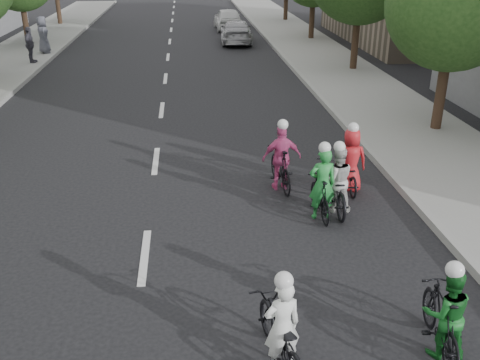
{
  "coord_description": "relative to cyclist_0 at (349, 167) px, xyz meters",
  "views": [
    {
      "loc": [
        0.95,
        -8.97,
        5.52
      ],
      "look_at": [
        1.97,
        1.2,
        1.0
      ],
      "focal_mm": 40.0,
      "sensor_mm": 36.0,
      "label": 1
    }
  ],
  "objects": [
    {
      "name": "ground",
      "position": [
        -4.77,
        -2.61,
        -0.6
      ],
      "size": [
        120.0,
        120.0,
        0.0
      ],
      "primitive_type": "plane",
      "color": "black",
      "rests_on": "ground"
    },
    {
      "name": "sidewalk_right",
      "position": [
        3.23,
        7.39,
        -0.53
      ],
      "size": [
        4.0,
        80.0,
        0.15
      ],
      "primitive_type": "cube",
      "color": "gray",
      "rests_on": "ground"
    },
    {
      "name": "curb_right",
      "position": [
        1.28,
        7.39,
        -0.51
      ],
      "size": [
        0.18,
        80.0,
        0.18
      ],
      "primitive_type": "cube",
      "color": "#999993",
      "rests_on": "ground"
    },
    {
      "name": "tree_r_0",
      "position": [
        4.03,
        3.99,
        3.36
      ],
      "size": [
        4.0,
        4.0,
        5.97
      ],
      "color": "black",
      "rests_on": "ground"
    },
    {
      "name": "cyclist_0",
      "position": [
        0.0,
        0.0,
        0.0
      ],
      "size": [
        0.8,
        1.6,
        1.74
      ],
      "rotation": [
        0.0,
        0.0,
        3.1
      ],
      "color": "black",
      "rests_on": "ground"
    },
    {
      "name": "cyclist_1",
      "position": [
        -1.01,
        -1.3,
        0.01
      ],
      "size": [
        0.6,
        1.56,
        1.76
      ],
      "rotation": [
        0.0,
        0.0,
        3.16
      ],
      "color": "black",
      "rests_on": "ground"
    },
    {
      "name": "cyclist_2",
      "position": [
        -0.28,
        -5.68,
        -0.0
      ],
      "size": [
        0.76,
        1.77,
        1.58
      ],
      "rotation": [
        0.0,
        0.0,
        3.0
      ],
      "color": "black",
      "rests_on": "ground"
    },
    {
      "name": "cyclist_3",
      "position": [
        -0.6,
        -0.98,
        -0.01
      ],
      "size": [
        0.78,
        2.0,
        1.65
      ],
      "rotation": [
        0.0,
        0.0,
        3.09
      ],
      "color": "black",
      "rests_on": "ground"
    },
    {
      "name": "cyclist_4",
      "position": [
        -2.65,
        -5.7,
        -0.07
      ],
      "size": [
        0.95,
        1.9,
        1.59
      ],
      "rotation": [
        0.0,
        0.0,
        3.32
      ],
      "color": "black",
      "rests_on": "ground"
    },
    {
      "name": "cyclist_5",
      "position": [
        -1.62,
        0.29,
        0.05
      ],
      "size": [
        0.99,
        1.79,
        1.78
      ],
      "rotation": [
        0.0,
        0.0,
        3.24
      ],
      "color": "black",
      "rests_on": "ground"
    },
    {
      "name": "follow_car_lead",
      "position": [
        -0.72,
        21.43,
        0.06
      ],
      "size": [
        2.15,
        4.7,
        1.33
      ],
      "primitive_type": "imported",
      "rotation": [
        0.0,
        0.0,
        3.08
      ],
      "color": "#A2A2A7",
      "rests_on": "ground"
    },
    {
      "name": "follow_car_trail",
      "position": [
        -0.77,
        26.93,
        0.15
      ],
      "size": [
        1.84,
        4.43,
        1.5
      ],
      "primitive_type": "imported",
      "rotation": [
        0.0,
        0.0,
        3.16
      ],
      "color": "white",
      "rests_on": "ground"
    },
    {
      "name": "spectator_1",
      "position": [
        -11.39,
        15.88,
        0.41
      ],
      "size": [
        0.48,
        1.03,
        1.73
      ],
      "primitive_type": "imported",
      "rotation": [
        0.0,
        0.0,
        1.51
      ],
      "color": "#474651",
      "rests_on": "sidewalk_left"
    },
    {
      "name": "spectator_2",
      "position": [
        -11.33,
        18.42,
        0.5
      ],
      "size": [
        0.87,
        1.08,
        1.91
      ],
      "primitive_type": "imported",
      "rotation": [
        0.0,
        0.0,
        1.89
      ],
      "color": "#51535F",
      "rests_on": "sidewalk_left"
    }
  ]
}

